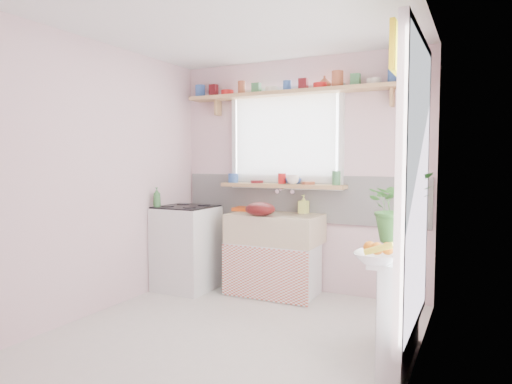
% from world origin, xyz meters
% --- Properties ---
extents(room, '(3.20, 3.20, 3.20)m').
position_xyz_m(room, '(0.66, 0.86, 1.37)').
color(room, beige).
rests_on(room, ground).
extents(sink_unit, '(0.95, 0.65, 1.11)m').
position_xyz_m(sink_unit, '(-0.15, 1.29, 0.43)').
color(sink_unit, white).
rests_on(sink_unit, ground).
extents(cooker, '(0.58, 0.58, 0.93)m').
position_xyz_m(cooker, '(-1.10, 1.05, 0.46)').
color(cooker, white).
rests_on(cooker, ground).
extents(radiator_ledge, '(0.22, 0.95, 0.78)m').
position_xyz_m(radiator_ledge, '(1.30, 0.20, 0.40)').
color(radiator_ledge, white).
rests_on(radiator_ledge, ground).
extents(windowsill, '(1.40, 0.22, 0.04)m').
position_xyz_m(windowsill, '(-0.15, 1.48, 1.14)').
color(windowsill, tan).
rests_on(windowsill, room).
extents(pine_shelf, '(2.52, 0.24, 0.04)m').
position_xyz_m(pine_shelf, '(0.00, 1.47, 2.12)').
color(pine_shelf, tan).
rests_on(pine_shelf, room).
extents(shelf_crockery, '(2.47, 0.11, 0.12)m').
position_xyz_m(shelf_crockery, '(0.00, 1.47, 2.20)').
color(shelf_crockery, '#3359A5').
rests_on(shelf_crockery, pine_shelf).
extents(sill_crockery, '(1.35, 0.11, 0.12)m').
position_xyz_m(sill_crockery, '(-0.15, 1.48, 1.22)').
color(sill_crockery, '#3359A5').
rests_on(sill_crockery, windowsill).
extents(dish_tray, '(0.40, 0.32, 0.04)m').
position_xyz_m(dish_tray, '(-0.53, 1.50, 0.87)').
color(dish_tray, '#E95514').
rests_on(dish_tray, sink_unit).
extents(colander, '(0.33, 0.33, 0.14)m').
position_xyz_m(colander, '(-0.23, 1.10, 0.92)').
color(colander, '#500D0E').
rests_on(colander, sink_unit).
extents(jade_plant, '(0.63, 0.60, 0.56)m').
position_xyz_m(jade_plant, '(1.21, 0.60, 1.05)').
color(jade_plant, '#37702D').
rests_on(jade_plant, radiator_ledge).
extents(fruit_bowl, '(0.29, 0.29, 0.07)m').
position_xyz_m(fruit_bowl, '(1.21, -0.20, 0.81)').
color(fruit_bowl, white).
rests_on(fruit_bowl, radiator_ledge).
extents(herb_pot, '(0.12, 0.09, 0.21)m').
position_xyz_m(herb_pot, '(1.33, -0.04, 0.88)').
color(herb_pot, '#396629').
rests_on(herb_pot, radiator_ledge).
extents(soap_bottle_sink, '(0.10, 0.10, 0.20)m').
position_xyz_m(soap_bottle_sink, '(0.09, 1.50, 0.95)').
color(soap_bottle_sink, '#E7F36C').
rests_on(soap_bottle_sink, sink_unit).
extents(sill_cup, '(0.15, 0.15, 0.10)m').
position_xyz_m(sill_cup, '(0.00, 1.42, 1.21)').
color(sill_cup, white).
rests_on(sill_cup, windowsill).
extents(sill_bowl, '(0.24, 0.24, 0.06)m').
position_xyz_m(sill_bowl, '(-0.04, 1.54, 1.19)').
color(sill_bowl, '#395AB9').
rests_on(sill_bowl, windowsill).
extents(shelf_vase, '(0.14, 0.14, 0.14)m').
position_xyz_m(shelf_vase, '(0.30, 1.53, 2.21)').
color(shelf_vase, '#9E4E30').
rests_on(shelf_vase, pine_shelf).
extents(cooker_bottle, '(0.10, 0.10, 0.21)m').
position_xyz_m(cooker_bottle, '(-1.32, 0.83, 1.02)').
color(cooker_bottle, '#408142').
rests_on(cooker_bottle, cooker).
extents(fruit, '(0.20, 0.14, 0.10)m').
position_xyz_m(fruit, '(1.22, -0.19, 0.87)').
color(fruit, orange).
rests_on(fruit, fruit_bowl).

